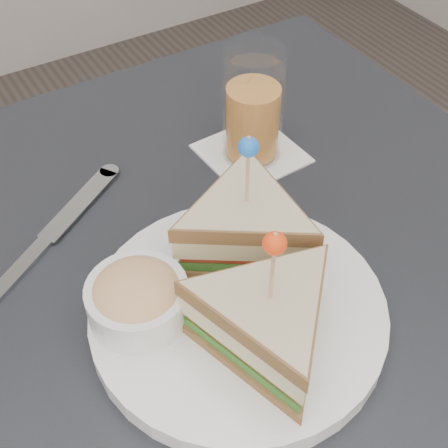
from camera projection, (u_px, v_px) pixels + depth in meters
table at (221, 311)px, 0.70m from camera, size 0.80×0.80×0.75m
plate_meal at (241, 283)px, 0.57m from camera, size 0.35×0.35×0.17m
cutlery_knife at (52, 234)px, 0.67m from camera, size 0.20×0.14×0.01m
drink_set at (253, 112)px, 0.73m from camera, size 0.12×0.12×0.14m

